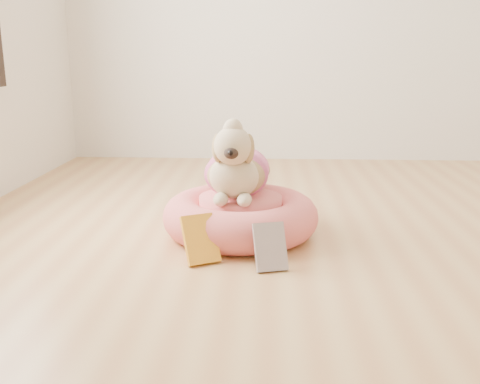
{
  "coord_description": "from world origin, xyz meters",
  "views": [
    {
      "loc": [
        -0.43,
        -2.04,
        0.81
      ],
      "look_at": [
        -0.55,
        0.28,
        0.22
      ],
      "focal_mm": 40.0,
      "sensor_mm": 36.0,
      "label": 1
    }
  ],
  "objects_px": {
    "pet_bed": "(241,216)",
    "book_yellow": "(200,239)",
    "dog": "(236,156)",
    "book_white": "(270,247)"
  },
  "relations": [
    {
      "from": "pet_bed",
      "to": "book_white",
      "type": "xyz_separation_m",
      "value": [
        0.14,
        -0.41,
        0.0
      ]
    },
    {
      "from": "pet_bed",
      "to": "book_yellow",
      "type": "xyz_separation_m",
      "value": [
        -0.15,
        -0.34,
        0.0
      ]
    },
    {
      "from": "pet_bed",
      "to": "dog",
      "type": "bearing_deg",
      "value": 167.59
    },
    {
      "from": "pet_bed",
      "to": "book_yellow",
      "type": "height_order",
      "value": "book_yellow"
    },
    {
      "from": "pet_bed",
      "to": "book_white",
      "type": "distance_m",
      "value": 0.43
    },
    {
      "from": "pet_bed",
      "to": "book_yellow",
      "type": "relative_size",
      "value": 3.54
    },
    {
      "from": "dog",
      "to": "book_white",
      "type": "xyz_separation_m",
      "value": [
        0.15,
        -0.41,
        -0.28
      ]
    },
    {
      "from": "pet_bed",
      "to": "book_yellow",
      "type": "bearing_deg",
      "value": -112.94
    },
    {
      "from": "book_yellow",
      "to": "dog",
      "type": "bearing_deg",
      "value": 43.35
    },
    {
      "from": "book_yellow",
      "to": "pet_bed",
      "type": "bearing_deg",
      "value": 40.33
    }
  ]
}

